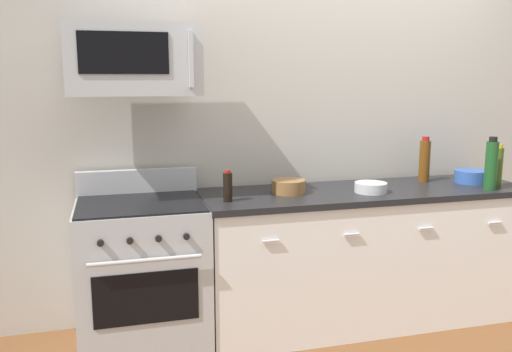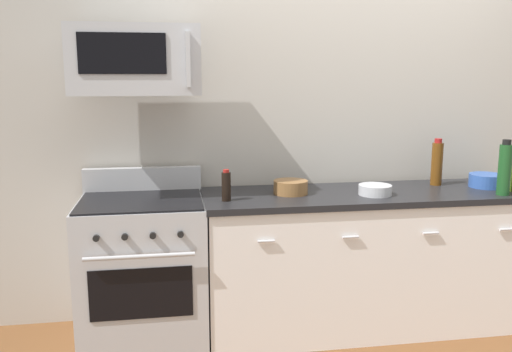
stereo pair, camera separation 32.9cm
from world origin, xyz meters
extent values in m
plane|color=brown|center=(0.00, 0.00, 0.00)|extent=(6.35, 6.35, 0.00)
cube|color=#B7B2A8|center=(0.00, 0.41, 1.35)|extent=(5.29, 0.10, 2.70)
cube|color=white|center=(0.00, 0.00, 0.44)|extent=(2.17, 0.62, 0.88)
cube|color=black|center=(0.00, 0.00, 0.90)|extent=(2.20, 0.65, 0.04)
cube|color=black|center=(0.00, -0.28, 0.05)|extent=(2.17, 0.02, 0.10)
cylinder|color=silver|center=(-0.76, -0.32, 0.72)|extent=(0.10, 0.02, 0.02)
cylinder|color=silver|center=(-0.25, -0.32, 0.72)|extent=(0.10, 0.02, 0.02)
cylinder|color=silver|center=(0.25, -0.32, 0.72)|extent=(0.10, 0.02, 0.02)
cylinder|color=silver|center=(0.76, -0.32, 0.72)|extent=(0.10, 0.02, 0.02)
cube|color=#B7BABF|center=(-1.48, 0.00, 0.46)|extent=(0.76, 0.64, 0.91)
cube|color=black|center=(-1.48, -0.32, 0.45)|extent=(0.58, 0.01, 0.30)
cylinder|color=#B7BABF|center=(-1.48, -0.35, 0.68)|extent=(0.61, 0.02, 0.02)
cube|color=#B7BABF|center=(-1.48, 0.29, 0.99)|extent=(0.76, 0.06, 0.16)
cube|color=black|center=(-1.48, 0.00, 0.92)|extent=(0.73, 0.61, 0.01)
cylinder|color=black|center=(-1.71, -0.33, 0.79)|extent=(0.04, 0.02, 0.04)
cylinder|color=black|center=(-1.55, -0.33, 0.79)|extent=(0.04, 0.02, 0.04)
cylinder|color=black|center=(-1.40, -0.33, 0.79)|extent=(0.04, 0.02, 0.04)
cylinder|color=black|center=(-1.25, -0.33, 0.79)|extent=(0.04, 0.02, 0.04)
cube|color=#B7BABF|center=(-1.48, 0.05, 1.75)|extent=(0.74, 0.40, 0.40)
cube|color=black|center=(-1.54, -0.15, 1.78)|extent=(0.48, 0.01, 0.22)
cube|color=#B7BABF|center=(-1.18, -0.17, 1.75)|extent=(0.02, 0.04, 0.30)
cylinder|color=#19471E|center=(0.78, -0.22, 1.08)|extent=(0.08, 0.08, 0.32)
cylinder|color=black|center=(0.78, -0.22, 1.26)|extent=(0.05, 0.05, 0.03)
cylinder|color=black|center=(-0.97, -0.11, 1.01)|extent=(0.06, 0.06, 0.17)
cylinder|color=maroon|center=(-0.97, -0.11, 1.10)|extent=(0.04, 0.04, 0.02)
cylinder|color=#385114|center=(0.91, -0.13, 1.05)|extent=(0.06, 0.06, 0.26)
cylinder|color=#B29919|center=(0.91, -0.13, 1.19)|extent=(0.04, 0.04, 0.03)
cylinder|color=#59330F|center=(0.51, 0.14, 1.07)|extent=(0.08, 0.08, 0.29)
cylinder|color=maroon|center=(0.51, 0.14, 1.23)|extent=(0.05, 0.05, 0.03)
cylinder|color=brown|center=(-0.54, 0.02, 0.96)|extent=(0.22, 0.22, 0.09)
torus|color=brown|center=(-0.54, 0.02, 1.00)|extent=(0.22, 0.22, 0.01)
cylinder|color=brown|center=(-0.54, 0.02, 0.93)|extent=(0.12, 0.12, 0.01)
cylinder|color=#B2B5BA|center=(-0.02, -0.09, 0.95)|extent=(0.21, 0.21, 0.06)
torus|color=#B2B5BA|center=(-0.02, -0.09, 0.98)|extent=(0.21, 0.21, 0.01)
cylinder|color=#B2B5BA|center=(-0.02, -0.09, 0.92)|extent=(0.11, 0.11, 0.01)
cylinder|color=#2D519E|center=(0.81, 0.02, 0.96)|extent=(0.23, 0.23, 0.09)
torus|color=#2D519E|center=(0.81, 0.02, 1.00)|extent=(0.23, 0.23, 0.01)
cylinder|color=#2D519E|center=(0.81, 0.02, 0.93)|extent=(0.12, 0.12, 0.01)
camera|label=1|loc=(-1.61, -3.17, 1.66)|focal=37.62mm
camera|label=2|loc=(-1.29, -3.24, 1.66)|focal=37.62mm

